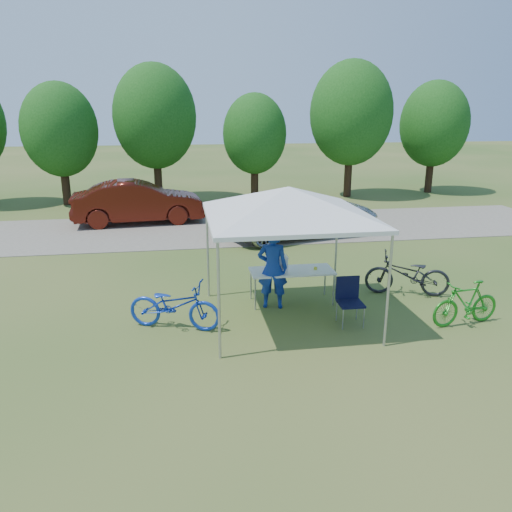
{
  "coord_description": "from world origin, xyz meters",
  "views": [
    {
      "loc": [
        -2.09,
        -9.3,
        4.19
      ],
      "look_at": [
        -0.32,
        2.0,
        0.76
      ],
      "focal_mm": 35.0,
      "sensor_mm": 36.0,
      "label": 1
    }
  ],
  "objects_px": {
    "cooler": "(277,263)",
    "bike_green": "(466,303)",
    "cyclist": "(273,268)",
    "sedan": "(139,202)",
    "folding_chair": "(349,296)",
    "bike_blue": "(174,305)",
    "bike_dark": "(407,274)",
    "folding_table": "(292,272)",
    "minivan": "(300,212)"
  },
  "relations": [
    {
      "from": "cyclist",
      "to": "bike_blue",
      "type": "distance_m",
      "value": 2.27
    },
    {
      "from": "folding_table",
      "to": "bike_blue",
      "type": "relative_size",
      "value": 1.0
    },
    {
      "from": "folding_table",
      "to": "cooler",
      "type": "relative_size",
      "value": 3.98
    },
    {
      "from": "cyclist",
      "to": "bike_blue",
      "type": "relative_size",
      "value": 0.96
    },
    {
      "from": "cooler",
      "to": "bike_dark",
      "type": "bearing_deg",
      "value": 0.43
    },
    {
      "from": "bike_dark",
      "to": "folding_chair",
      "type": "bearing_deg",
      "value": -36.82
    },
    {
      "from": "minivan",
      "to": "cooler",
      "type": "bearing_deg",
      "value": 146.21
    },
    {
      "from": "folding_table",
      "to": "cyclist",
      "type": "relative_size",
      "value": 1.03
    },
    {
      "from": "bike_blue",
      "to": "bike_dark",
      "type": "height_order",
      "value": "bike_dark"
    },
    {
      "from": "cooler",
      "to": "bike_dark",
      "type": "xyz_separation_m",
      "value": [
        3.07,
        0.02,
        -0.42
      ]
    },
    {
      "from": "folding_table",
      "to": "bike_blue",
      "type": "height_order",
      "value": "bike_blue"
    },
    {
      "from": "folding_table",
      "to": "cyclist",
      "type": "height_order",
      "value": "cyclist"
    },
    {
      "from": "cooler",
      "to": "bike_blue",
      "type": "xyz_separation_m",
      "value": [
        -2.22,
        -0.99,
        -0.44
      ]
    },
    {
      "from": "cooler",
      "to": "minivan",
      "type": "height_order",
      "value": "minivan"
    },
    {
      "from": "folding_chair",
      "to": "bike_blue",
      "type": "xyz_separation_m",
      "value": [
        -3.46,
        0.25,
        -0.07
      ]
    },
    {
      "from": "sedan",
      "to": "folding_chair",
      "type": "bearing_deg",
      "value": -159.34
    },
    {
      "from": "folding_chair",
      "to": "cooler",
      "type": "distance_m",
      "value": 1.79
    },
    {
      "from": "bike_blue",
      "to": "minivan",
      "type": "height_order",
      "value": "minivan"
    },
    {
      "from": "folding_chair",
      "to": "bike_dark",
      "type": "xyz_separation_m",
      "value": [
        1.84,
        1.26,
        -0.06
      ]
    },
    {
      "from": "bike_blue",
      "to": "minivan",
      "type": "xyz_separation_m",
      "value": [
        4.22,
        7.0,
        0.3
      ]
    },
    {
      "from": "minivan",
      "to": "sedan",
      "type": "bearing_deg",
      "value": 49.65
    },
    {
      "from": "minivan",
      "to": "cyclist",
      "type": "bearing_deg",
      "value": 145.71
    },
    {
      "from": "cyclist",
      "to": "minivan",
      "type": "bearing_deg",
      "value": -94.98
    },
    {
      "from": "cooler",
      "to": "bike_green",
      "type": "distance_m",
      "value": 3.92
    },
    {
      "from": "cooler",
      "to": "minivan",
      "type": "xyz_separation_m",
      "value": [
        1.99,
        6.01,
        -0.14
      ]
    },
    {
      "from": "folding_chair",
      "to": "minivan",
      "type": "relative_size",
      "value": 0.17
    },
    {
      "from": "cooler",
      "to": "bike_green",
      "type": "bearing_deg",
      "value": -25.96
    },
    {
      "from": "bike_blue",
      "to": "sedan",
      "type": "height_order",
      "value": "sedan"
    },
    {
      "from": "bike_green",
      "to": "folding_table",
      "type": "bearing_deg",
      "value": -126.9
    },
    {
      "from": "cyclist",
      "to": "sedan",
      "type": "xyz_separation_m",
      "value": [
        -3.4,
        8.79,
        -0.08
      ]
    },
    {
      "from": "bike_dark",
      "to": "sedan",
      "type": "xyz_separation_m",
      "value": [
        -6.6,
        8.55,
        0.31
      ]
    },
    {
      "from": "bike_blue",
      "to": "bike_green",
      "type": "relative_size",
      "value": 1.22
    },
    {
      "from": "minivan",
      "to": "bike_dark",
      "type": "bearing_deg",
      "value": 174.77
    },
    {
      "from": "sedan",
      "to": "cooler",
      "type": "bearing_deg",
      "value": -162.87
    },
    {
      "from": "folding_chair",
      "to": "bike_blue",
      "type": "bearing_deg",
      "value": 176.93
    },
    {
      "from": "folding_chair",
      "to": "cyclist",
      "type": "relative_size",
      "value": 0.53
    },
    {
      "from": "cyclist",
      "to": "bike_blue",
      "type": "height_order",
      "value": "cyclist"
    },
    {
      "from": "folding_chair",
      "to": "sedan",
      "type": "height_order",
      "value": "sedan"
    },
    {
      "from": "bike_green",
      "to": "minivan",
      "type": "height_order",
      "value": "minivan"
    },
    {
      "from": "folding_table",
      "to": "minivan",
      "type": "distance_m",
      "value": 6.23
    },
    {
      "from": "folding_table",
      "to": "folding_chair",
      "type": "bearing_deg",
      "value": -54.17
    },
    {
      "from": "bike_dark",
      "to": "minivan",
      "type": "height_order",
      "value": "minivan"
    },
    {
      "from": "folding_table",
      "to": "bike_blue",
      "type": "distance_m",
      "value": 2.76
    },
    {
      "from": "cooler",
      "to": "minivan",
      "type": "relative_size",
      "value": 0.08
    },
    {
      "from": "bike_dark",
      "to": "cooler",
      "type": "bearing_deg",
      "value": -70.89
    },
    {
      "from": "folding_chair",
      "to": "cyclist",
      "type": "bearing_deg",
      "value": 144.12
    },
    {
      "from": "folding_chair",
      "to": "folding_table",
      "type": "bearing_deg",
      "value": 126.9
    },
    {
      "from": "cooler",
      "to": "cyclist",
      "type": "xyz_separation_m",
      "value": [
        -0.13,
        -0.21,
        -0.04
      ]
    },
    {
      "from": "folding_chair",
      "to": "bike_dark",
      "type": "bearing_deg",
      "value": 35.58
    },
    {
      "from": "folding_chair",
      "to": "bike_green",
      "type": "bearing_deg",
      "value": -10.52
    }
  ]
}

